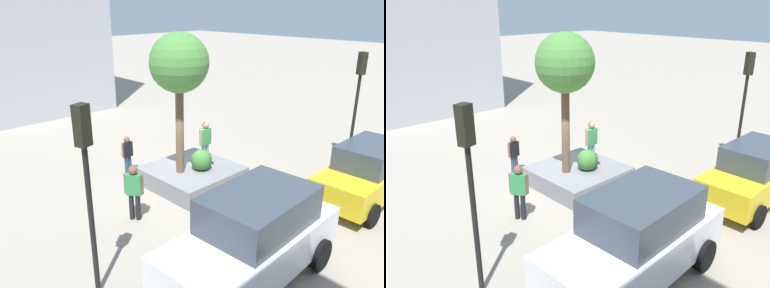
{
  "view_description": "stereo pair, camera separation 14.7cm",
  "coord_description": "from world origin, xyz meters",
  "views": [
    {
      "loc": [
        8.67,
        9.54,
        6.23
      ],
      "look_at": [
        -0.26,
        0.18,
        1.54
      ],
      "focal_mm": 36.46,
      "sensor_mm": 36.0,
      "label": 1
    },
    {
      "loc": [
        8.56,
        9.65,
        6.23
      ],
      "look_at": [
        -0.26,
        0.18,
        1.54
      ],
      "focal_mm": 36.46,
      "sensor_mm": 36.0,
      "label": 2
    }
  ],
  "objects": [
    {
      "name": "traffic_light_corner",
      "position": [
        5.23,
        2.82,
        3.02
      ],
      "size": [
        0.34,
        0.37,
        4.42
      ],
      "color": "black",
      "rests_on": "ground"
    },
    {
      "name": "traffic_light_median",
      "position": [
        -6.26,
        3.23,
        3.08
      ],
      "size": [
        0.37,
        0.36,
        4.51
      ],
      "color": "black",
      "rests_on": "ground"
    },
    {
      "name": "pedestrian_crossing",
      "position": [
        0.92,
        -2.15,
        0.88
      ],
      "size": [
        0.51,
        0.23,
        1.52
      ],
      "color": "navy",
      "rests_on": "ground"
    },
    {
      "name": "taxi_cab",
      "position": [
        -3.52,
        5.05,
        1.0
      ],
      "size": [
        4.26,
        2.02,
        1.97
      ],
      "color": "gold",
      "rests_on": "ground"
    },
    {
      "name": "plaza_tree",
      "position": [
        0.3,
        0.17,
        4.36
      ],
      "size": [
        1.95,
        1.95,
        4.77
      ],
      "color": "brown",
      "rests_on": "planter_ledge"
    },
    {
      "name": "planter_ledge",
      "position": [
        -0.26,
        0.18,
        0.32
      ],
      "size": [
        2.98,
        2.87,
        0.64
      ],
      "primitive_type": "cube",
      "color": "gray",
      "rests_on": "ground"
    },
    {
      "name": "skateboard",
      "position": [
        -0.68,
        0.42,
        0.7
      ],
      "size": [
        0.81,
        0.27,
        0.07
      ],
      "color": "black",
      "rests_on": "planter_ledge"
    },
    {
      "name": "police_car",
      "position": [
        2.32,
        4.92,
        1.13
      ],
      "size": [
        4.87,
        2.41,
        2.23
      ],
      "color": "white",
      "rests_on": "ground"
    },
    {
      "name": "skateboarder",
      "position": [
        -0.68,
        0.42,
        1.65
      ],
      "size": [
        0.55,
        0.25,
        1.62
      ],
      "color": "#8C9EB7",
      "rests_on": "skateboard"
    },
    {
      "name": "boxwood_shrub",
      "position": [
        -0.36,
        0.54,
        1.01
      ],
      "size": [
        0.73,
        0.73,
        0.73
      ],
      "primitive_type": "sphere",
      "color": "#3D7A33",
      "rests_on": "planter_ledge"
    },
    {
      "name": "bystander_watching",
      "position": [
        2.71,
        0.79,
        1.02
      ],
      "size": [
        0.45,
        0.49,
        1.76
      ],
      "color": "black",
      "rests_on": "ground"
    },
    {
      "name": "ground_plane",
      "position": [
        0.0,
        0.0,
        0.0
      ],
      "size": [
        120.0,
        120.0,
        0.0
      ],
      "primitive_type": "plane",
      "color": "#9E9384"
    }
  ]
}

